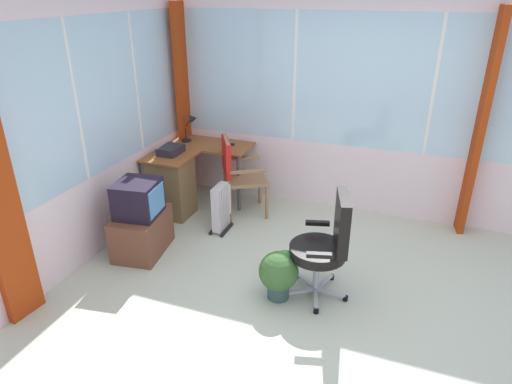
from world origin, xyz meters
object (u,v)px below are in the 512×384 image
object	(u,v)px
office_chair	(328,241)
desk	(174,182)
wooden_armchair	(234,167)
potted_plant	(279,272)
desk_lamp	(192,124)
tv_remote	(228,144)
tv_on_stand	(141,221)
space_heater	(221,207)
paper_tray	(171,150)

from	to	relation	value
office_chair	desk	bearing A→B (deg)	65.19
wooden_armchair	office_chair	world-z (taller)	office_chair
potted_plant	desk_lamp	bearing A→B (deg)	44.78
tv_remote	tv_on_stand	distance (m)	1.59
tv_on_stand	space_heater	bearing A→B (deg)	-38.91
office_chair	space_heater	bearing A→B (deg)	60.59
desk_lamp	tv_on_stand	world-z (taller)	desk_lamp
paper_tray	wooden_armchair	distance (m)	0.78
tv_on_stand	space_heater	distance (m)	0.93
office_chair	wooden_armchair	bearing A→B (deg)	49.08
paper_tray	office_chair	xyz separation A→B (m)	(-1.03, -2.12, -0.23)
desk_lamp	space_heater	xyz separation A→B (m)	(-0.81, -0.76, -0.68)
space_heater	desk	bearing A→B (deg)	75.07
desk_lamp	potted_plant	world-z (taller)	desk_lamp
wooden_armchair	paper_tray	bearing A→B (deg)	102.89
tv_remote	potted_plant	bearing A→B (deg)	-167.31
desk_lamp	wooden_armchair	world-z (taller)	desk_lamp
desk	tv_remote	world-z (taller)	tv_remote
paper_tray	tv_on_stand	distance (m)	1.08
desk	potted_plant	xyz separation A→B (m)	(-1.14, -1.70, -0.13)
office_chair	space_heater	world-z (taller)	office_chair
tv_on_stand	paper_tray	bearing A→B (deg)	10.37
tv_remote	desk	bearing A→B (deg)	119.08
potted_plant	space_heater	bearing A→B (deg)	46.08
space_heater	desk_lamp	bearing A→B (deg)	43.17
office_chair	space_heater	size ratio (longest dim) A/B	1.78
desk	wooden_armchair	world-z (taller)	wooden_armchair
desk	tv_on_stand	distance (m)	0.92
desk_lamp	tv_remote	xyz separation A→B (m)	(-0.04, -0.52, -0.21)
desk	tv_on_stand	xyz separation A→B (m)	(-0.91, -0.13, -0.05)
paper_tray	tv_on_stand	bearing A→B (deg)	-169.63
tv_remote	space_heater	world-z (taller)	tv_remote
space_heater	tv_remote	bearing A→B (deg)	17.21
tv_on_stand	potted_plant	xyz separation A→B (m)	(-0.24, -1.57, -0.09)
paper_tray	tv_on_stand	xyz separation A→B (m)	(-0.98, -0.18, -0.43)
desk_lamp	tv_on_stand	bearing A→B (deg)	-173.18
desk	desk_lamp	size ratio (longest dim) A/B	3.25
paper_tray	tv_on_stand	world-z (taller)	paper_tray
desk	desk_lamp	world-z (taller)	desk_lamp
tv_remote	potted_plant	xyz separation A→B (m)	(-1.74, -1.23, -0.48)
paper_tray	space_heater	xyz separation A→B (m)	(-0.26, -0.76, -0.50)
office_chair	potted_plant	xyz separation A→B (m)	(-0.19, 0.37, -0.29)
tv_on_stand	potted_plant	distance (m)	1.59
desk_lamp	tv_on_stand	xyz separation A→B (m)	(-1.53, -0.18, -0.61)
tv_on_stand	potted_plant	world-z (taller)	tv_on_stand
desk_lamp	paper_tray	xyz separation A→B (m)	(-0.56, -0.00, -0.17)
desk_lamp	tv_remote	distance (m)	0.56
tv_remote	wooden_armchair	world-z (taller)	wooden_armchair
desk_lamp	potted_plant	xyz separation A→B (m)	(-1.77, -1.76, -0.69)
desk	potted_plant	world-z (taller)	desk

